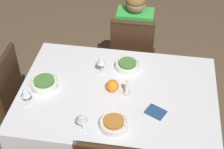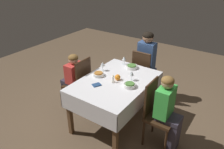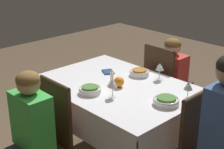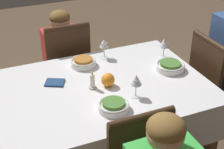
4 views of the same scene
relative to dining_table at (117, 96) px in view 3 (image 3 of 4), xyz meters
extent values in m
cube|color=silver|center=(0.00, 0.00, 0.08)|extent=(1.32, 0.94, 0.04)
cube|color=silver|center=(0.00, 0.46, -0.06)|extent=(1.32, 0.01, 0.24)
cube|color=silver|center=(0.00, -0.46, -0.06)|extent=(1.32, 0.01, 0.24)
cube|color=silver|center=(0.66, 0.00, -0.06)|extent=(0.01, 0.94, 0.24)
cube|color=silver|center=(-0.66, 0.00, -0.06)|extent=(0.01, 0.94, 0.24)
cube|color=brown|center=(0.59, 0.40, -0.30)|extent=(0.06, 0.06, 0.73)
cube|color=brown|center=(-0.59, 0.40, -0.30)|extent=(0.06, 0.06, 0.73)
cube|color=brown|center=(-0.59, -0.40, -0.30)|extent=(0.06, 0.06, 0.73)
cube|color=#382314|center=(0.78, -0.01, 0.03)|extent=(0.03, 0.35, 0.48)
cylinder|color=#382314|center=(0.78, -0.01, 0.28)|extent=(0.04, 0.34, 0.04)
cube|color=#382314|center=(-0.03, -0.59, 0.03)|extent=(0.35, 0.03, 0.48)
cylinder|color=#382314|center=(-0.03, -0.59, 0.28)|extent=(0.34, 0.04, 0.04)
cube|color=#382314|center=(-0.04, 0.76, -0.23)|extent=(0.38, 0.38, 0.04)
cube|color=#382314|center=(-0.04, 0.59, 0.03)|extent=(0.35, 0.03, 0.48)
cylinder|color=#382314|center=(-0.04, 0.59, 0.28)|extent=(0.34, 0.04, 0.04)
cylinder|color=#382314|center=(0.12, 0.92, -0.46)|extent=(0.03, 0.03, 0.42)
cylinder|color=#382314|center=(-0.20, 0.92, -0.46)|extent=(0.03, 0.03, 0.42)
cylinder|color=#382314|center=(0.12, 0.60, -0.46)|extent=(0.03, 0.03, 0.42)
cylinder|color=#382314|center=(-0.20, 0.60, -0.46)|extent=(0.03, 0.03, 0.42)
cube|color=green|center=(-0.03, -0.79, 0.06)|extent=(0.30, 0.18, 0.40)
sphere|color=tan|center=(-0.03, -0.79, 0.33)|extent=(0.16, 0.16, 0.16)
ellipsoid|color=brown|center=(-0.03, -0.79, 0.36)|extent=(0.16, 0.16, 0.11)
cube|color=#383342|center=(-0.04, 0.96, -0.44)|extent=(0.23, 0.14, 0.46)
cube|color=#383342|center=(-0.04, 0.88, -0.18)|extent=(0.24, 0.31, 0.06)
cube|color=red|center=(-0.04, 0.79, 0.02)|extent=(0.30, 0.18, 0.33)
sphere|color=beige|center=(-0.04, 0.79, 0.26)|extent=(0.16, 0.16, 0.16)
ellipsoid|color=brown|center=(-0.04, 0.79, 0.28)|extent=(0.16, 0.16, 0.11)
cylinder|color=white|center=(0.50, 0.01, 0.12)|extent=(0.19, 0.19, 0.04)
torus|color=white|center=(0.50, 0.01, 0.14)|extent=(0.19, 0.19, 0.01)
cylinder|color=#4C7F38|center=(0.50, 0.01, 0.15)|extent=(0.14, 0.14, 0.02)
cylinder|color=white|center=(0.56, 0.20, 0.10)|extent=(0.06, 0.06, 0.00)
cylinder|color=white|center=(0.56, 0.20, 0.14)|extent=(0.01, 0.01, 0.07)
cone|color=white|center=(0.56, 0.20, 0.21)|extent=(0.07, 0.07, 0.07)
cylinder|color=white|center=(0.56, 0.20, 0.20)|extent=(0.04, 0.04, 0.03)
cylinder|color=white|center=(-0.03, -0.26, 0.12)|extent=(0.18, 0.18, 0.04)
torus|color=white|center=(-0.03, -0.26, 0.14)|extent=(0.17, 0.17, 0.01)
cylinder|color=#4C7F38|center=(-0.03, -0.26, 0.15)|extent=(0.13, 0.13, 0.02)
cylinder|color=white|center=(0.14, -0.19, 0.10)|extent=(0.06, 0.06, 0.00)
cylinder|color=white|center=(0.14, -0.19, 0.14)|extent=(0.01, 0.01, 0.08)
cone|color=white|center=(0.14, -0.19, 0.21)|extent=(0.07, 0.07, 0.06)
cylinder|color=white|center=(0.14, -0.19, 0.20)|extent=(0.04, 0.04, 0.03)
cylinder|color=white|center=(-0.02, 0.30, 0.12)|extent=(0.17, 0.17, 0.04)
torus|color=white|center=(-0.02, 0.30, 0.14)|extent=(0.17, 0.17, 0.01)
cylinder|color=#B2702D|center=(-0.02, 0.30, 0.15)|extent=(0.13, 0.13, 0.02)
cylinder|color=white|center=(0.16, 0.35, 0.10)|extent=(0.07, 0.07, 0.00)
cylinder|color=white|center=(0.16, 0.35, 0.14)|extent=(0.01, 0.01, 0.08)
cone|color=white|center=(0.16, 0.35, 0.22)|extent=(0.07, 0.07, 0.06)
cylinder|color=white|center=(0.16, 0.35, 0.20)|extent=(0.04, 0.04, 0.03)
cylinder|color=beige|center=(-0.06, 0.00, 0.10)|extent=(0.05, 0.05, 0.01)
cylinder|color=white|center=(-0.06, 0.00, 0.15)|extent=(0.03, 0.03, 0.08)
ellipsoid|color=#F9C64C|center=(-0.06, 0.00, 0.21)|extent=(0.01, 0.01, 0.03)
sphere|color=orange|center=(0.04, -0.01, 0.14)|extent=(0.09, 0.09, 0.09)
cube|color=navy|center=(-0.26, 0.14, 0.11)|extent=(0.15, 0.13, 0.01)
camera|label=1|loc=(-0.22, 1.64, 1.70)|focal=55.00mm
camera|label=2|loc=(-2.34, -1.55, 1.67)|focal=35.00mm
camera|label=3|loc=(1.86, -1.83, 1.21)|focal=55.00mm
camera|label=4|loc=(-0.65, -1.70, 1.24)|focal=55.00mm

